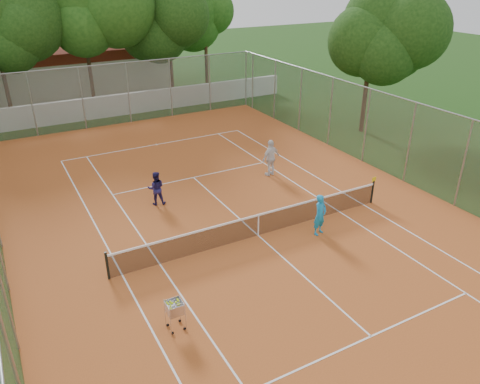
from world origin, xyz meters
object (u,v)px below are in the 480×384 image
ball_hopper (175,314)px  tennis_net (258,225)px  player_near (320,215)px  player_far_left (156,188)px  clubhouse (64,63)px  player_far_right (271,158)px

ball_hopper → tennis_net: bearing=57.1°
player_near → player_far_left: player_near is taller
ball_hopper → clubhouse: bearing=107.2°
clubhouse → ball_hopper: (-2.82, -32.37, -1.66)m
ball_hopper → player_far_right: bearing=66.4°
player_far_left → ball_hopper: (-2.24, -7.90, -0.25)m
tennis_net → player_near: player_near is taller
player_near → tennis_net: bearing=136.3°
player_near → player_far_left: 7.33m
tennis_net → clubhouse: clubhouse is taller
tennis_net → ball_hopper: (-4.82, -3.37, 0.03)m
player_near → clubhouse: bearing=79.1°
player_far_right → ball_hopper: bearing=30.9°
clubhouse → ball_hopper: 32.54m
clubhouse → player_far_left: clubhouse is taller
tennis_net → player_far_right: player_far_right is taller
tennis_net → player_far_left: size_ratio=7.65×
tennis_net → clubhouse: bearing=93.9°
tennis_net → ball_hopper: bearing=-145.0°
player_near → ball_hopper: size_ratio=1.62×
clubhouse → player_far_right: size_ratio=8.72×
tennis_net → player_far_right: bearing=53.3°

